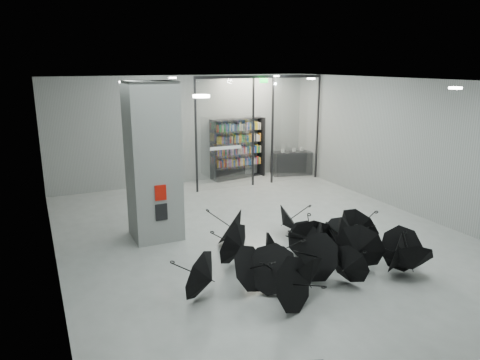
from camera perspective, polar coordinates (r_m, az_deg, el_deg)
name	(u,v)px	position (r m, az deg, el deg)	size (l,w,h in m)	color
room	(279,133)	(10.48, 4.99, 5.95)	(14.00, 14.02, 4.01)	gray
column	(153,162)	(11.55, -11.02, 2.28)	(1.20, 1.20, 4.00)	slate
fire_cabinet	(161,193)	(11.12, -10.06, -1.60)	(0.28, 0.04, 0.38)	#A50A07
info_panel	(161,212)	(11.27, -9.95, -4.04)	(0.30, 0.03, 0.42)	black
exit_sign	(264,81)	(16.17, 3.04, 12.50)	(0.30, 0.06, 0.15)	#0CE533
glass_partition	(260,126)	(16.49, 2.61, 6.82)	(5.06, 0.08, 4.00)	silver
bookshelf	(238,149)	(17.61, -0.28, 4.02)	(2.14, 0.43, 2.35)	black
shop_counter	(291,163)	(18.38, 6.54, 2.14)	(1.58, 0.63, 0.95)	black
umbrella_cluster	(312,256)	(10.12, 9.15, -9.47)	(5.65, 4.73, 1.32)	black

